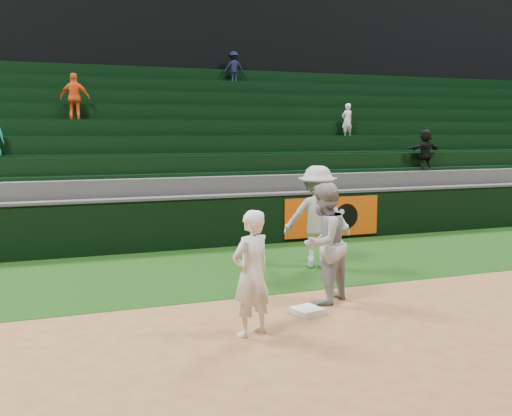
{
  "coord_description": "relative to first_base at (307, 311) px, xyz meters",
  "views": [
    {
      "loc": [
        -3.65,
        -7.8,
        2.73
      ],
      "look_at": [
        -0.02,
        2.3,
        1.3
      ],
      "focal_mm": 40.0,
      "sensor_mm": 36.0,
      "label": 1
    }
  ],
  "objects": [
    {
      "name": "baserunner",
      "position": [
        0.48,
        0.44,
        0.93
      ],
      "size": [
        1.19,
        1.13,
        1.94
      ],
      "primitive_type": "imported",
      "rotation": [
        0.0,
        0.0,
        3.71
      ],
      "color": "#9EA1A8",
      "rests_on": "ground"
    },
    {
      "name": "field_wall",
      "position": [
        0.12,
        5.4,
        0.59
      ],
      "size": [
        36.0,
        0.45,
        1.25
      ],
      "color": "black",
      "rests_on": "ground"
    },
    {
      "name": "foul_grass",
      "position": [
        0.1,
        3.2,
        -0.04
      ],
      "size": [
        36.0,
        4.2,
        0.01
      ],
      "primitive_type": "cube",
      "color": "black",
      "rests_on": "ground"
    },
    {
      "name": "upper_deck",
      "position": [
        0.1,
        17.65,
        5.96
      ],
      "size": [
        40.0,
        12.0,
        12.0
      ],
      "primitive_type": "cube",
      "color": "black",
      "rests_on": "ground"
    },
    {
      "name": "stadium_seating",
      "position": [
        0.1,
        9.17,
        1.66
      ],
      "size": [
        36.0,
        5.95,
        5.43
      ],
      "color": "#3D3D40",
      "rests_on": "ground"
    },
    {
      "name": "first_base",
      "position": [
        0.0,
        0.0,
        0.0
      ],
      "size": [
        0.48,
        0.48,
        0.09
      ],
      "primitive_type": "cube",
      "rotation": [
        0.0,
        0.0,
        0.24
      ],
      "color": "white",
      "rests_on": "ground"
    },
    {
      "name": "ground",
      "position": [
        0.1,
        0.2,
        -0.04
      ],
      "size": [
        70.0,
        70.0,
        0.0
      ],
      "primitive_type": "plane",
      "color": "brown",
      "rests_on": "ground"
    },
    {
      "name": "first_baseman",
      "position": [
        -1.1,
        -0.58,
        0.81
      ],
      "size": [
        0.74,
        0.62,
        1.71
      ],
      "primitive_type": "imported",
      "rotation": [
        0.0,
        0.0,
        3.55
      ],
      "color": "white",
      "rests_on": "ground"
    },
    {
      "name": "base_coach",
      "position": [
        1.44,
        2.66,
        0.99
      ],
      "size": [
        1.52,
        1.22,
        2.06
      ],
      "primitive_type": "imported",
      "rotation": [
        0.0,
        0.0,
        2.74
      ],
      "color": "#A7ABB5",
      "rests_on": "foul_grass"
    }
  ]
}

